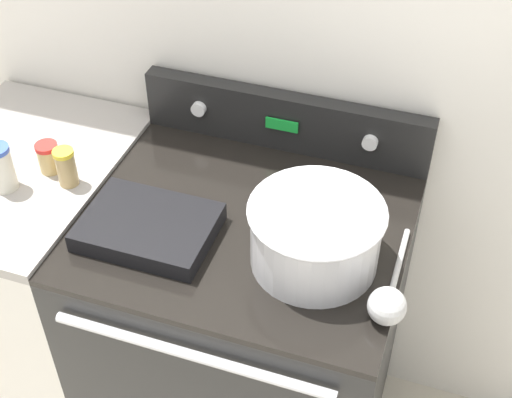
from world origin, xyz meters
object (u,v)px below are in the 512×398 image
(mixing_bowl, at_px, (316,232))
(spice_jar_blue_cap, at_px, (1,168))
(ladle, at_px, (388,303))
(spice_jar_yellow_cap, at_px, (66,167))
(spice_jar_red_cap, at_px, (49,157))
(casserole_dish, at_px, (148,226))

(mixing_bowl, xyz_separation_m, spice_jar_blue_cap, (-0.81, -0.01, -0.01))
(mixing_bowl, distance_m, spice_jar_blue_cap, 0.81)
(spice_jar_blue_cap, bearing_deg, ladle, -5.19)
(mixing_bowl, bearing_deg, spice_jar_yellow_cap, 175.51)
(ladle, relative_size, spice_jar_yellow_cap, 3.06)
(spice_jar_yellow_cap, height_order, spice_jar_blue_cap, spice_jar_blue_cap)
(spice_jar_yellow_cap, bearing_deg, ladle, -10.41)
(mixing_bowl, bearing_deg, ladle, -28.99)
(spice_jar_blue_cap, bearing_deg, spice_jar_red_cap, 53.46)
(mixing_bowl, xyz_separation_m, casserole_dish, (-0.40, -0.04, -0.06))
(casserole_dish, height_order, spice_jar_red_cap, spice_jar_red_cap)
(mixing_bowl, height_order, ladle, mixing_bowl)
(ladle, relative_size, spice_jar_blue_cap, 2.52)
(spice_jar_red_cap, bearing_deg, casserole_dish, -20.44)
(spice_jar_blue_cap, bearing_deg, casserole_dish, -4.09)
(mixing_bowl, height_order, casserole_dish, mixing_bowl)
(mixing_bowl, bearing_deg, spice_jar_red_cap, 173.51)
(ladle, distance_m, spice_jar_yellow_cap, 0.87)
(mixing_bowl, distance_m, spice_jar_yellow_cap, 0.67)
(casserole_dish, bearing_deg, spice_jar_blue_cap, 175.91)
(casserole_dish, bearing_deg, mixing_bowl, 6.29)
(casserole_dish, height_order, spice_jar_yellow_cap, spice_jar_yellow_cap)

